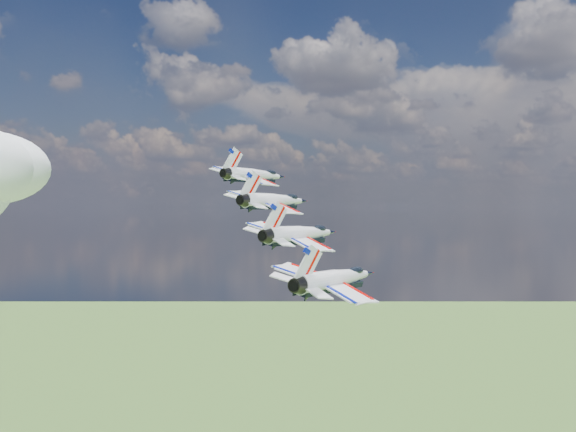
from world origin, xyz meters
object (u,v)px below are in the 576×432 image
Objects in this scene: jet_1 at (276,201)px; jet_3 at (337,279)px; jet_0 at (256,175)px; jet_2 at (302,234)px.

jet_3 is at bearing -37.21° from jet_1.
jet_0 is 23.12m from jet_2.
jet_0 is at bearing 142.79° from jet_1.
jet_0 is 1.00× the size of jet_1.
jet_0 is at bearing 142.79° from jet_2.
jet_2 is 11.56m from jet_3.
jet_1 is 1.00× the size of jet_3.
jet_0 is 1.00× the size of jet_3.
jet_2 is at bearing 142.79° from jet_3.
jet_0 is 11.56m from jet_1.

